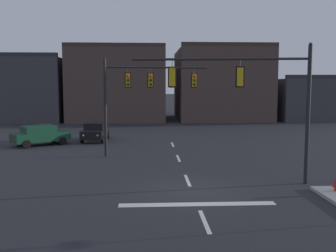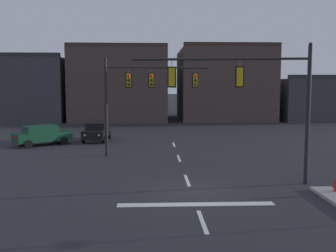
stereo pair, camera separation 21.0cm
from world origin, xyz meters
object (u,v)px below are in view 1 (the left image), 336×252
car_lot_middle (96,131)px  signal_mast_near_side (255,90)px  car_lot_nearside (40,135)px  signal_mast_far_side (142,88)px

car_lot_middle → signal_mast_near_side: bearing=-57.1°
signal_mast_near_side → car_lot_nearside: size_ratio=1.87×
signal_mast_near_side → car_lot_nearside: 19.23m
signal_mast_near_side → car_lot_nearside: bearing=137.5°
signal_mast_far_side → car_lot_nearside: 10.33m
signal_mast_near_side → car_lot_middle: 18.42m
signal_mast_far_side → car_lot_nearside: bearing=149.6°
signal_mast_near_side → signal_mast_far_side: signal_mast_near_side is taller
signal_mast_near_side → car_lot_middle: bearing=122.9°
signal_mast_far_side → car_lot_middle: bearing=119.9°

